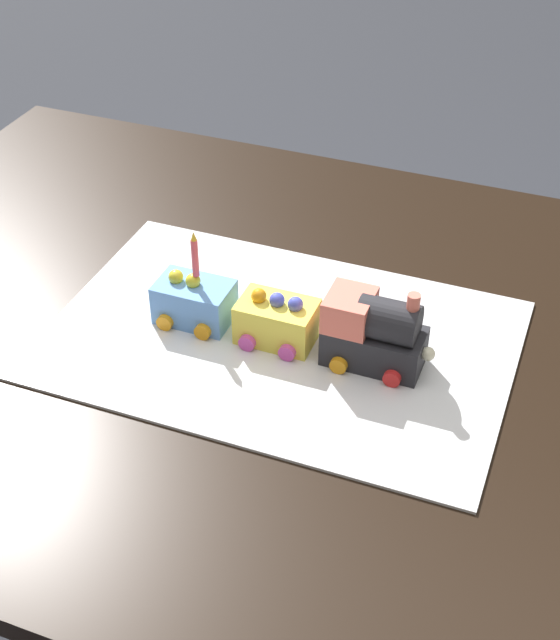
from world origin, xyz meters
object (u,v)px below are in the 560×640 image
object	(u,v)px
birthday_candle	(195,255)
dining_table	(277,394)
cake_car_caboose_sky_blue	(194,301)
cake_locomotive	(374,332)
cake_car_hopper_lemon	(277,320)

from	to	relation	value
birthday_candle	dining_table	bearing A→B (deg)	-173.73
cake_car_caboose_sky_blue	cake_locomotive	bearing A→B (deg)	-180.00
cake_car_hopper_lemon	birthday_candle	bearing A→B (deg)	-0.00
cake_car_hopper_lemon	dining_table	bearing A→B (deg)	-63.97
cake_locomotive	dining_table	bearing A→B (deg)	-5.00
cake_car_caboose_sky_blue	birthday_candle	distance (m)	0.08
cake_car_hopper_lemon	birthday_candle	distance (m)	0.14
dining_table	cake_locomotive	distance (m)	0.21
cake_car_caboose_sky_blue	cake_car_hopper_lemon	bearing A→B (deg)	180.00
dining_table	cake_locomotive	bearing A→B (deg)	175.00
cake_locomotive	cake_car_caboose_sky_blue	distance (m)	0.25
cake_locomotive	cake_car_hopper_lemon	xyz separation A→B (m)	(0.13, 0.00, -0.02)
cake_car_caboose_sky_blue	dining_table	bearing A→B (deg)	-174.04
cake_car_caboose_sky_blue	birthday_candle	bearing A→B (deg)	-180.00
birthday_candle	cake_car_caboose_sky_blue	bearing A→B (deg)	0.00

